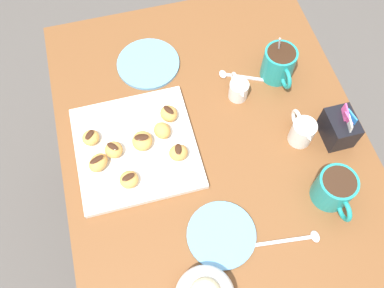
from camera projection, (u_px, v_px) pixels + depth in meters
The scene contains 27 objects.
ground_plane at pixel (207, 226), 1.69m from camera, with size 8.00×8.00×0.00m, color #514C47.
dining_table at pixel (214, 169), 1.17m from camera, with size 1.06×0.79×0.72m.
pastry_plate_square at pixel (136, 147), 1.05m from camera, with size 0.30×0.30×0.02m, color silver.
coffee_mug_teal_left at pixel (279, 64), 1.11m from camera, with size 0.13×0.09×0.15m.
coffee_mug_teal_right at pixel (335, 189), 0.95m from camera, with size 0.13×0.09×0.09m.
cream_pitcher_white at pixel (302, 131), 1.03m from camera, with size 0.10×0.06×0.07m.
sugar_caddy at pixel (339, 128), 1.03m from camera, with size 0.09×0.07×0.11m.
chocolate_sauce_pitcher at pixel (238, 89), 1.10m from camera, with size 0.09×0.05×0.06m.
saucer_sky_left at pixel (221, 235), 0.95m from camera, with size 0.16×0.16×0.01m, color #66A8DB.
saucer_sky_right at pixel (148, 64), 1.17m from camera, with size 0.18×0.18×0.01m, color #66A8DB.
loose_spoon_near_saucer at pixel (295, 239), 0.94m from camera, with size 0.04×0.16×0.01m.
loose_spoon_by_plate at pixel (240, 77), 1.15m from camera, with size 0.08×0.15×0.01m.
beignet_0 at pixel (91, 138), 1.03m from camera, with size 0.04×0.04×0.03m, color #D19347.
chocolate_drizzle_0 at pixel (89, 135), 1.02m from camera, with size 0.03×0.02×0.01m, color #381E11.
beignet_1 at pixel (162, 131), 1.04m from camera, with size 0.04×0.05×0.04m, color #D19347.
beignet_2 at pixel (142, 141), 1.03m from camera, with size 0.05×0.05×0.04m, color #D19347.
chocolate_drizzle_2 at pixel (141, 137), 1.01m from camera, with size 0.04×0.02×0.01m, color #381E11.
beignet_3 at pixel (169, 114), 1.06m from camera, with size 0.05×0.04×0.03m, color #D19347.
chocolate_drizzle_3 at pixel (168, 110), 1.05m from camera, with size 0.03×0.02×0.01m, color #381E11.
beignet_4 at pixel (178, 152), 1.01m from camera, with size 0.04×0.05×0.04m, color #D19347.
chocolate_drizzle_4 at pixel (178, 148), 0.99m from camera, with size 0.03×0.02×0.01m, color #381E11.
beignet_5 at pixel (129, 180), 0.98m from camera, with size 0.05×0.05×0.03m, color #D19347.
chocolate_drizzle_5 at pixel (128, 177), 0.97m from camera, with size 0.03×0.02×0.01m, color #381E11.
beignet_6 at pixel (114, 150), 1.01m from camera, with size 0.05×0.04×0.04m, color #D19347.
chocolate_drizzle_6 at pixel (112, 146), 1.00m from camera, with size 0.03×0.02×0.01m, color #381E11.
beignet_7 at pixel (98, 163), 1.00m from camera, with size 0.05×0.04×0.03m, color #D19347.
chocolate_drizzle_7 at pixel (97, 159), 0.98m from camera, with size 0.04×0.01×0.01m, color #381E11.
Camera 1 is at (0.43, -0.18, 1.67)m, focal length 38.16 mm.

